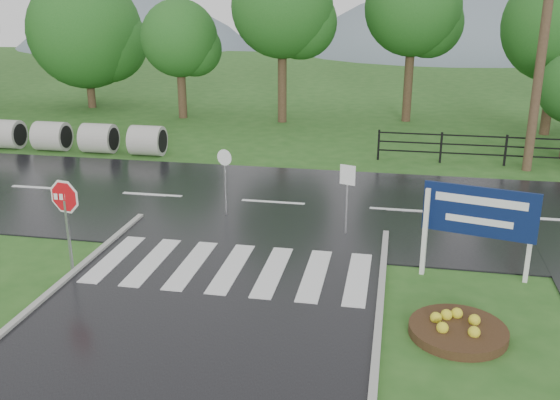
# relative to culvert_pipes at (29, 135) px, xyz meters

# --- Properties ---
(ground) EXTENTS (120.00, 120.00, 0.00)m
(ground) POSITION_rel_culvert_pipes_xyz_m (11.43, -15.00, -0.60)
(ground) COLOR #28581D
(ground) RESTS_ON ground
(main_road) EXTENTS (90.00, 8.00, 0.04)m
(main_road) POSITION_rel_culvert_pipes_xyz_m (11.43, -5.00, -0.60)
(main_road) COLOR black
(main_road) RESTS_ON ground
(crosswalk) EXTENTS (6.50, 2.80, 0.02)m
(crosswalk) POSITION_rel_culvert_pipes_xyz_m (11.43, -10.00, -0.54)
(crosswalk) COLOR silver
(crosswalk) RESTS_ON ground
(fence_west) EXTENTS (9.58, 0.08, 1.20)m
(fence_west) POSITION_rel_culvert_pipes_xyz_m (19.18, 1.00, 0.12)
(fence_west) COLOR black
(fence_west) RESTS_ON ground
(hills) EXTENTS (102.00, 48.00, 48.00)m
(hills) POSITION_rel_culvert_pipes_xyz_m (14.92, 50.00, -16.14)
(hills) COLOR slate
(hills) RESTS_ON ground
(treeline) EXTENTS (83.20, 5.20, 10.00)m
(treeline) POSITION_rel_culvert_pipes_xyz_m (12.43, 9.00, -0.60)
(treeline) COLOR #1A5219
(treeline) RESTS_ON ground
(culvert_pipes) EXTENTS (11.80, 1.20, 1.20)m
(culvert_pipes) POSITION_rel_culvert_pipes_xyz_m (0.00, 0.00, 0.00)
(culvert_pipes) COLOR #9E9B93
(culvert_pipes) RESTS_ON ground
(stop_sign) EXTENTS (1.05, 0.25, 2.42)m
(stop_sign) POSITION_rel_culvert_pipes_xyz_m (7.77, -10.81, 1.10)
(stop_sign) COLOR #939399
(stop_sign) RESTS_ON ground
(estate_billboard) EXTENTS (2.46, 0.66, 2.21)m
(estate_billboard) POSITION_rel_culvert_pipes_xyz_m (17.04, -9.34, 0.92)
(estate_billboard) COLOR silver
(estate_billboard) RESTS_ON ground
(flower_bed) EXTENTS (1.88, 1.88, 0.38)m
(flower_bed) POSITION_rel_culvert_pipes_xyz_m (16.50, -12.04, -0.46)
(flower_bed) COLOR #332111
(flower_bed) RESTS_ON ground
(reg_sign_small) EXTENTS (0.42, 0.16, 1.98)m
(reg_sign_small) POSITION_rel_culvert_pipes_xyz_m (13.90, -7.22, 0.81)
(reg_sign_small) COLOR #939399
(reg_sign_small) RESTS_ON ground
(reg_sign_round) EXTENTS (0.46, 0.15, 2.03)m
(reg_sign_round) POSITION_rel_culvert_pipes_xyz_m (10.30, -6.39, 0.70)
(reg_sign_round) COLOR #939399
(reg_sign_round) RESTS_ON ground
(utility_pole_east) EXTENTS (1.77, 0.40, 9.98)m
(utility_pole_east) POSITION_rel_culvert_pipes_xyz_m (19.91, 0.50, 4.47)
(utility_pole_east) COLOR #473523
(utility_pole_east) RESTS_ON ground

